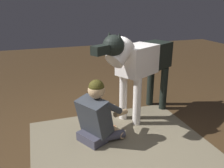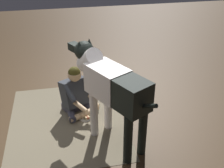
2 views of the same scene
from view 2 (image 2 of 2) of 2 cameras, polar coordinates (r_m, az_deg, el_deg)
The scene contains 5 objects.
ground_plane at distance 4.63m, azimuth -9.19°, elevation -6.18°, with size 13.57×13.57×0.00m, color #402D19.
area_rug at distance 4.49m, azimuth -9.09°, elevation -7.36°, with size 2.15×1.76×0.01m, color #716751.
person_sitting_on_floor at distance 4.51m, azimuth -7.28°, elevation -2.06°, with size 0.73×0.63×0.81m.
large_dog at distance 3.63m, azimuth -0.28°, elevation -0.37°, with size 1.54×0.92×1.34m.
hot_dog_on_plate at distance 4.51m, azimuth -5.37°, elevation -6.57°, with size 0.23×0.23×0.06m.
Camera 2 is at (-3.78, 0.00, 2.67)m, focal length 44.89 mm.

